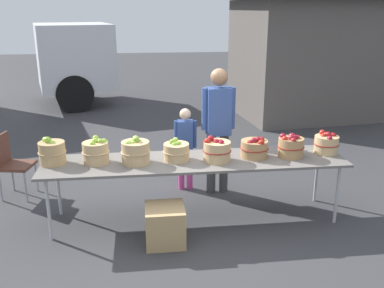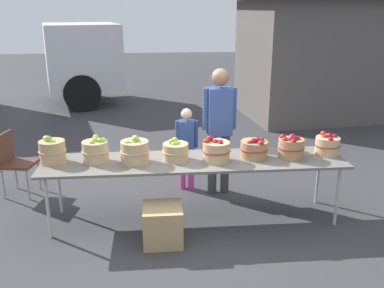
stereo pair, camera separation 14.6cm
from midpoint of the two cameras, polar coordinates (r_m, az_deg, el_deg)
ground_plane at (r=5.24m, az=1.11°, el=-9.91°), size 40.00×40.00×0.00m
market_table at (r=4.94m, az=1.16°, el=-2.52°), size 3.50×0.76×0.75m
apple_basket_green_0 at (r=5.05m, az=-17.44°, el=-0.84°), size 0.31×0.31×0.32m
apple_basket_green_1 at (r=4.94m, az=-11.97°, el=-0.88°), size 0.31×0.31×0.29m
apple_basket_green_2 at (r=4.84m, az=-6.82°, el=-0.93°), size 0.34×0.34×0.32m
apple_basket_green_3 at (r=4.90m, az=-1.37°, el=-0.92°), size 0.31×0.31×0.25m
apple_basket_red_0 at (r=4.87m, az=4.09°, el=-0.88°), size 0.33×0.33×0.29m
apple_basket_red_1 at (r=5.04m, az=9.16°, el=-0.60°), size 0.34×0.34×0.26m
apple_basket_red_2 at (r=5.12m, az=13.90°, el=-0.42°), size 0.32×0.32×0.29m
apple_basket_red_3 at (r=5.37m, az=18.42°, el=-0.09°), size 0.30×0.30×0.27m
vendor_adult at (r=5.62m, az=4.44°, el=2.98°), size 0.45×0.24×1.70m
child_customer at (r=5.80m, az=0.00°, el=0.20°), size 0.30×0.18×1.16m
food_kiosk at (r=10.33m, az=16.40°, el=11.26°), size 3.80×3.27×2.74m
folding_chair at (r=6.14m, az=-22.11°, el=-1.85°), size 0.47×0.47×0.86m
produce_crate at (r=4.66m, az=-3.03°, el=-10.72°), size 0.42×0.42×0.42m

